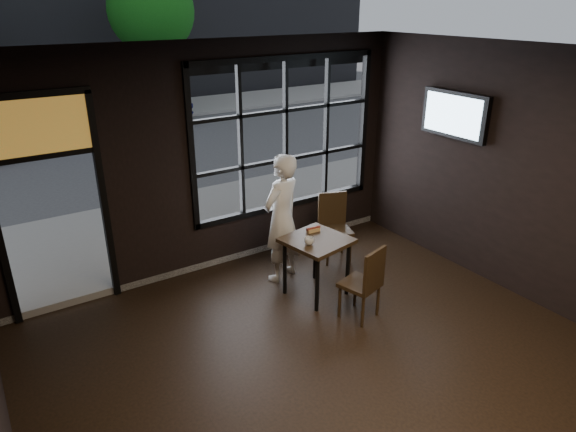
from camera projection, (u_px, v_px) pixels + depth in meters
floor at (377, 409)px, 4.96m from camera, size 6.00×7.00×0.02m
ceiling at (407, 65)px, 3.71m from camera, size 6.00×7.00×0.02m
window_frame at (285, 135)px, 7.56m from camera, size 3.06×0.12×2.28m
stained_transom at (36, 126)px, 5.69m from camera, size 1.20×0.06×0.70m
street_asphalt at (22, 87)px, 23.51m from camera, size 60.00×41.00×0.04m
cafe_table at (316, 266)px, 6.74m from camera, size 0.88×0.88×0.82m
chair_near at (360, 282)px, 6.23m from camera, size 0.52×0.52×0.97m
chair_window at (336, 229)px, 7.63m from camera, size 0.56×0.56×1.01m
man at (282, 218)px, 6.96m from camera, size 0.77×0.63×1.81m
hotdog at (313, 230)px, 6.78m from camera, size 0.20×0.09×0.06m
cup at (309, 241)px, 6.42m from camera, size 0.14×0.14×0.10m
tv at (455, 115)px, 7.04m from camera, size 0.12×1.09×0.64m
navy_car at (104, 102)px, 14.89m from camera, size 5.11×2.43×1.62m
tree_right at (151, 11)px, 16.47m from camera, size 2.76×2.76×4.71m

